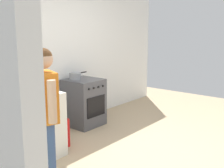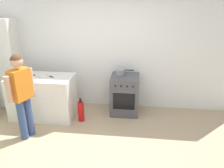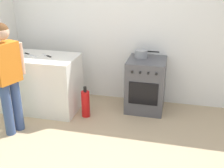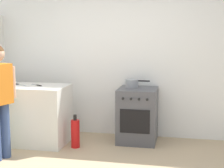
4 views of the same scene
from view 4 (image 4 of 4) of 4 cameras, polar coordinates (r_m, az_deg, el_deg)
The scene contains 8 objects.
back_wall at distance 5.70m, azimuth 1.35°, elevation 4.43°, with size 6.00×0.10×2.60m, color white.
counter_unit at distance 5.54m, azimuth -14.07°, elevation -4.85°, with size 1.30×0.70×0.90m, color silver.
oven_left at distance 5.41m, azimuth 4.26°, elevation -5.17°, with size 0.60×0.62×0.85m.
pot at distance 5.43m, azimuth 3.35°, elevation 0.11°, with size 0.39×0.21×0.12m.
knife_utility at distance 5.42m, azimuth -12.37°, elevation -0.17°, with size 0.23×0.16×0.01m.
knife_bread at distance 5.77m, azimuth -18.07°, elevation 0.11°, with size 0.32×0.19×0.01m.
knife_chef at distance 5.53m, azimuth -15.10°, elevation -0.11°, with size 0.28×0.18×0.01m.
fire_extinguisher at distance 5.20m, azimuth -6.12°, elevation -8.15°, with size 0.13×0.13×0.50m.
Camera 4 is at (1.03, -3.64, 1.70)m, focal length 55.00 mm.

